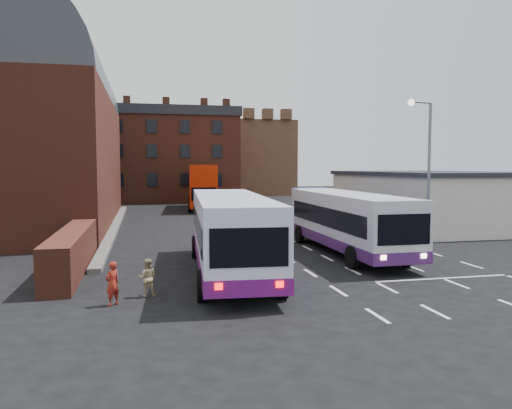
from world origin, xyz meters
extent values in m
plane|color=black|center=(0.00, 0.00, 0.00)|extent=(180.00, 180.00, 0.00)
cube|color=#602B1E|center=(-15.50, 21.00, 5.00)|extent=(12.00, 28.00, 10.00)
cylinder|color=#1E2328|center=(-15.50, 21.00, 10.00)|extent=(12.00, 26.00, 12.00)
cube|color=#602B1E|center=(-10.20, 2.00, 0.90)|extent=(1.20, 10.00, 1.80)
cube|color=beige|center=(15.00, 14.00, 2.00)|extent=(10.00, 16.00, 4.00)
cube|color=#282B30|center=(15.00, 14.00, 4.10)|extent=(10.40, 16.40, 0.30)
cube|color=brown|center=(-6.00, 46.00, 5.50)|extent=(22.00, 10.00, 11.00)
cube|color=brown|center=(6.00, 66.00, 6.00)|extent=(22.00, 22.00, 12.00)
cube|color=white|center=(-3.42, -0.06, 1.97)|extent=(3.73, 12.59, 2.82)
cube|color=black|center=(-3.42, -0.06, 2.14)|extent=(3.70, 11.40, 1.02)
cylinder|color=black|center=(-4.54, 3.98, 0.56)|extent=(0.40, 1.15, 1.13)
cylinder|color=black|center=(-5.16, -4.35, 0.56)|extent=(0.40, 1.15, 1.13)
cylinder|color=black|center=(-1.73, 3.77, 0.56)|extent=(0.40, 1.15, 1.13)
cylinder|color=black|center=(-2.34, -4.56, 0.56)|extent=(0.40, 1.15, 1.13)
cube|color=silver|center=(3.49, 3.34, 1.88)|extent=(2.76, 11.86, 2.69)
cube|color=black|center=(3.49, 3.34, 2.05)|extent=(2.81, 10.66, 0.97)
cylinder|color=black|center=(4.81, -0.43, 0.54)|extent=(0.31, 1.08, 1.08)
cylinder|color=black|center=(4.86, 7.53, 0.54)|extent=(0.31, 1.08, 1.08)
cylinder|color=black|center=(2.12, -0.42, 0.54)|extent=(0.31, 1.08, 1.08)
cylinder|color=black|center=(2.16, 7.55, 0.54)|extent=(0.31, 1.08, 1.08)
cube|color=#2B3A95|center=(5.61, 10.40, 1.75)|extent=(2.79, 11.04, 2.50)
cube|color=black|center=(5.61, 10.40, 1.90)|extent=(2.82, 9.85, 0.90)
cylinder|color=black|center=(6.95, 6.94, 0.50)|extent=(0.31, 1.01, 1.00)
cylinder|color=black|center=(6.75, 14.33, 0.50)|extent=(0.31, 1.01, 1.00)
cylinder|color=black|center=(4.46, 6.88, 0.50)|extent=(0.31, 1.01, 1.00)
cylinder|color=black|center=(4.26, 14.26, 0.50)|extent=(0.31, 1.01, 1.00)
cube|color=red|center=(-0.85, 32.73, 2.67)|extent=(3.79, 12.19, 4.25)
cube|color=black|center=(-0.85, 32.73, 2.07)|extent=(3.74, 11.00, 0.98)
cylinder|color=black|center=(0.17, 28.81, 0.55)|extent=(0.40, 1.11, 1.09)
cylinder|color=black|center=(0.89, 36.85, 0.55)|extent=(0.40, 1.11, 1.09)
cylinder|color=black|center=(-2.55, 29.06, 0.55)|extent=(0.40, 1.11, 1.09)
cylinder|color=black|center=(-1.82, 37.09, 0.55)|extent=(0.40, 1.11, 1.09)
cylinder|color=slate|center=(8.60, 3.97, 4.08)|extent=(0.16, 0.16, 8.16)
cylinder|color=slate|center=(7.91, 3.81, 8.16)|extent=(1.41, 0.43, 0.10)
sphere|color=#FFF2CC|center=(7.21, 3.65, 8.11)|extent=(0.37, 0.37, 0.37)
imported|color=maroon|center=(-8.12, -4.17, 0.75)|extent=(0.64, 0.64, 1.50)
imported|color=tan|center=(-6.98, -3.22, 0.68)|extent=(0.71, 0.58, 1.36)
camera|label=1|loc=(-7.05, -21.23, 4.66)|focal=35.00mm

